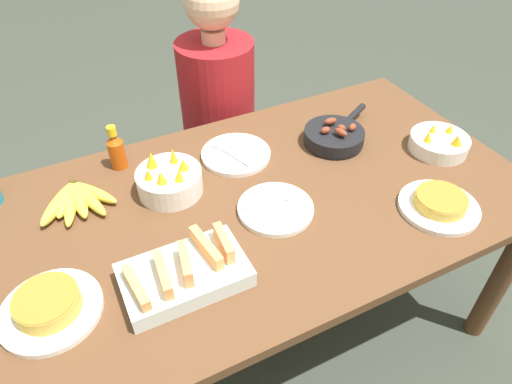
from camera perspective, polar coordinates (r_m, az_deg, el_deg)
The scene contains 13 objects.
ground_plane at distance 1.92m, azimuth 0.00°, elevation -16.61°, with size 14.00×14.00×0.00m, color #383D33.
dining_table at distance 1.44m, azimuth 0.00°, elevation -3.49°, with size 1.68×0.91×0.70m.
banana_bunch at distance 1.45m, azimuth -21.63°, elevation -0.88°, with size 0.24×0.21×0.04m.
melon_tray at distance 1.16m, azimuth -8.88°, elevation -9.95°, with size 0.31×0.18×0.10m.
skillet at distance 1.62m, azimuth 9.81°, elevation 6.94°, with size 0.31×0.22×0.08m.
frittata_plate_center at distance 1.20m, azimuth -24.45°, elevation -12.89°, with size 0.24×0.24×0.06m.
frittata_plate_side at distance 1.44m, azimuth 21.96°, elevation -1.40°, with size 0.23×0.23×0.05m.
empty_plate_near_front at distance 1.34m, azimuth 2.46°, elevation -2.09°, with size 0.22×0.22×0.02m.
empty_plate_far_left at distance 1.54m, azimuth -2.54°, elevation 4.73°, with size 0.23×0.23×0.02m.
fruit_bowl_mango at distance 1.40m, azimuth -10.78°, elevation 1.48°, with size 0.20×0.20×0.13m.
fruit_bowl_citrus at distance 1.68m, azimuth 21.92°, elevation 5.75°, with size 0.20×0.20×0.10m.
hot_sauce_bottle at distance 1.53m, azimuth -17.08°, elevation 5.09°, with size 0.05×0.05×0.15m.
person_figure at distance 2.03m, azimuth -4.54°, elevation 6.99°, with size 0.34×0.34×1.17m.
Camera 1 is at (-0.45, -0.91, 1.63)m, focal length 32.00 mm.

